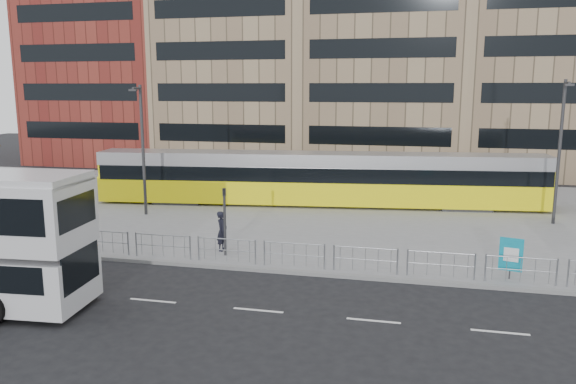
% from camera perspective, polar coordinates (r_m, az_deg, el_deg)
% --- Properties ---
extents(ground, '(120.00, 120.00, 0.00)m').
position_cam_1_polar(ground, '(24.19, -5.02, -7.93)').
color(ground, black).
rests_on(ground, ground).
extents(plaza, '(64.00, 24.00, 0.15)m').
position_cam_1_polar(plaza, '(35.37, 0.94, -1.79)').
color(plaza, gray).
rests_on(plaza, ground).
extents(kerb, '(64.00, 0.25, 0.17)m').
position_cam_1_polar(kerb, '(24.21, -4.99, -7.73)').
color(kerb, gray).
rests_on(kerb, ground).
extents(building_row, '(70.40, 18.40, 31.20)m').
position_cam_1_polar(building_row, '(56.59, 7.46, 15.85)').
color(building_row, maroon).
rests_on(building_row, ground).
extents(pedestrian_barrier, '(32.07, 0.07, 1.10)m').
position_cam_1_polar(pedestrian_barrier, '(23.85, -0.09, -5.69)').
color(pedestrian_barrier, '#94979C').
rests_on(pedestrian_barrier, plaza).
extents(road_markings, '(62.00, 0.12, 0.01)m').
position_cam_1_polar(road_markings, '(20.34, -5.81, -11.62)').
color(road_markings, white).
rests_on(road_markings, ground).
extents(tram, '(28.77, 6.07, 3.38)m').
position_cam_1_polar(tram, '(36.28, 3.12, 1.36)').
color(tram, '#FFF10D').
rests_on(tram, plaza).
extents(ad_panel, '(0.88, 0.29, 1.68)m').
position_cam_1_polar(ad_panel, '(24.01, 21.71, -5.97)').
color(ad_panel, '#2D2D30').
rests_on(ad_panel, plaza).
extents(pedestrian, '(0.47, 0.70, 1.87)m').
position_cam_1_polar(pedestrian, '(26.35, -6.72, -3.95)').
color(pedestrian, black).
rests_on(pedestrian, plaza).
extents(traffic_light_west, '(0.21, 0.24, 3.10)m').
position_cam_1_polar(traffic_light_west, '(25.33, -6.46, -2.12)').
color(traffic_light_west, '#2D2D30').
rests_on(traffic_light_west, plaza).
extents(lamp_post_west, '(0.45, 1.04, 7.66)m').
position_cam_1_polar(lamp_post_west, '(34.09, -14.58, 4.68)').
color(lamp_post_west, '#2D2D30').
rests_on(lamp_post_west, plaza).
extents(lamp_post_east, '(0.45, 1.04, 7.94)m').
position_cam_1_polar(lamp_post_east, '(34.08, 25.91, 4.19)').
color(lamp_post_east, '#2D2D30').
rests_on(lamp_post_east, plaza).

